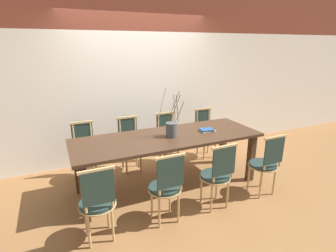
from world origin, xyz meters
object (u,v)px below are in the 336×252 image
vase_centerpiece (172,129)px  book_stack (207,130)px  chair_near_center (217,173)px  chair_far_center (168,136)px  dining_table (168,143)px

vase_centerpiece → book_stack: 0.58m
chair_near_center → book_stack: (0.28, 0.71, 0.31)m
chair_far_center → book_stack: size_ratio=3.88×
chair_far_center → book_stack: chair_far_center is taller
dining_table → chair_far_center: size_ratio=2.97×
dining_table → chair_near_center: chair_near_center is taller
dining_table → chair_far_center: 0.84m
book_stack → dining_table: bearing=177.1°
chair_near_center → vase_centerpiece: size_ratio=1.36×
chair_far_center → vase_centerpiece: 0.92m
chair_near_center → vase_centerpiece: bearing=112.3°
dining_table → chair_near_center: (0.33, -0.75, -0.20)m
chair_near_center → chair_far_center: size_ratio=1.00×
chair_far_center → vase_centerpiece: (-0.29, -0.78, 0.40)m
chair_far_center → book_stack: (0.29, -0.78, 0.31)m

